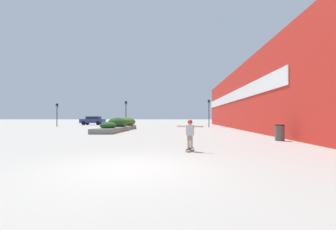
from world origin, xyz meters
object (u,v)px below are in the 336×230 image
Objects in this scene: skateboard at (190,149)px; trash_bin at (280,133)px; car_leftmost at (93,120)px; car_center_left at (274,121)px; skateboarder at (190,131)px; traffic_light_left at (126,109)px; traffic_light_far_left at (57,111)px; traffic_light_right at (209,109)px.

skateboard is 0.80× the size of trash_bin.
car_center_left is at bearing -96.65° from car_leftmost.
trash_bin is (5.29, 4.24, 0.39)m from skateboard.
trash_bin is 33.61m from car_leftmost.
skateboarder is at bearing -152.28° from car_leftmost.
traffic_light_left reaches higher than car_center_left.
skateboard is at bearing -51.26° from traffic_light_far_left.
traffic_light_right is at bearing 98.96° from skateboard.
skateboarder is 6.79m from trash_bin.
traffic_light_right is (3.62, 22.50, 1.77)m from skateboarder.
traffic_light_far_left reaches higher than skateboarder.
car_leftmost is 1.10× the size of traffic_light_right.
traffic_light_right reaches higher than trash_bin.
traffic_light_right reaches higher than skateboard.
skateboard is 0.72m from skateboarder.
traffic_light_right is (-10.57, -4.29, 1.74)m from car_center_left.
traffic_light_right is 1.13× the size of traffic_light_far_left.
trash_bin is at bearing -21.53° from car_center_left.
trash_bin is 24.25m from car_center_left.
car_center_left is at bearing 80.19° from skateboard.
car_leftmost is (-15.92, 30.31, 0.74)m from skateboard.
car_center_left is at bearing 68.47° from trash_bin.
skateboard is at bearing -70.33° from traffic_light_left.
car_leftmost is 1.14× the size of traffic_light_left.
car_leftmost is at bearing 158.23° from traffic_light_right.
traffic_light_right is at bearing 98.96° from skateboarder.
traffic_light_far_left reaches higher than skateboard.
car_leftmost is at bearing 72.56° from traffic_light_far_left.
car_leftmost reaches higher than trash_bin.
car_center_left is 11.54m from traffic_light_right.
traffic_light_right is at bearing 95.23° from trash_bin.
skateboarder is at bearing -141.27° from trash_bin.
traffic_light_far_left is at bearing 146.83° from skateboarder.
trash_bin is 0.22× the size of car_leftmost.
traffic_light_left reaches higher than skateboarder.
car_leftmost is at bearing 129.14° from trash_bin.
traffic_light_right is (3.62, 22.50, 2.48)m from skateboard.
trash_bin is at bearing -53.96° from traffic_light_left.
skateboard is at bearing -141.27° from trash_bin.
car_center_left reaches higher than skateboard.
skateboard is 30.33m from car_center_left.
car_center_left reaches higher than car_leftmost.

